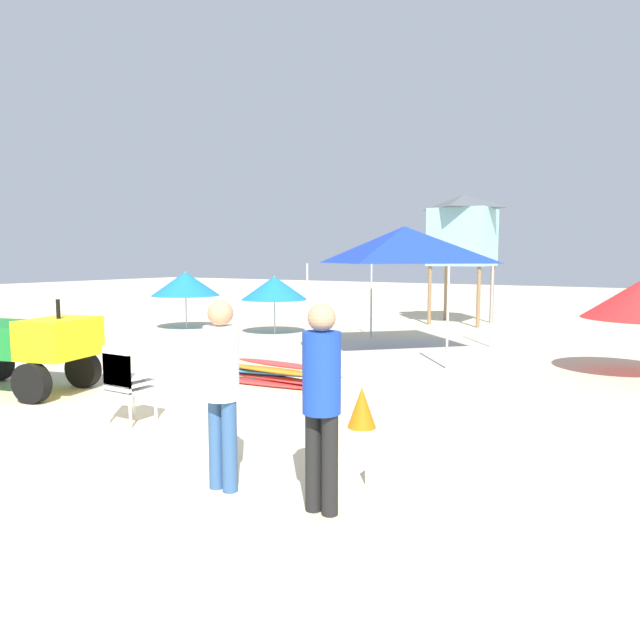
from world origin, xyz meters
The scene contains 12 objects.
ground centered at (0.00, 0.00, 0.00)m, with size 80.00×80.00×0.00m, color beige.
utility_cart centered at (-3.09, 0.13, 0.78)m, with size 2.76×1.81×1.50m.
stacked_plastic_chairs centered at (-0.18, -0.23, 0.60)m, with size 0.48×0.48×1.02m.
surfboard_pile centered at (0.14, 2.59, 0.18)m, with size 2.68×0.82×0.40m.
lifeguard_near_left centered at (3.31, -1.15, 1.02)m, with size 0.32×0.32×1.77m.
lifeguard_near_center centered at (2.29, -1.21, 1.02)m, with size 0.32×0.32×1.76m.
popup_canopy centered at (0.53, 7.11, 2.42)m, with size 3.24×3.24×2.84m.
lifeguard_tower centered at (0.00, 13.11, 3.00)m, with size 1.98×1.98×4.12m.
beach_umbrella_mid centered at (-6.62, 7.49, 1.35)m, with size 2.03×2.03×1.71m.
beach_umbrella_far centered at (-3.67, 7.92, 1.29)m, with size 1.86×1.86×1.62m.
traffic_cone_near centered at (2.49, 1.20, 0.26)m, with size 0.36×0.36×0.52m, color orange.
cooler_box centered at (3.61, -0.25, 0.16)m, with size 0.47×0.40×0.33m, color white.
Camera 1 is at (5.72, -5.15, 2.14)m, focal length 32.41 mm.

